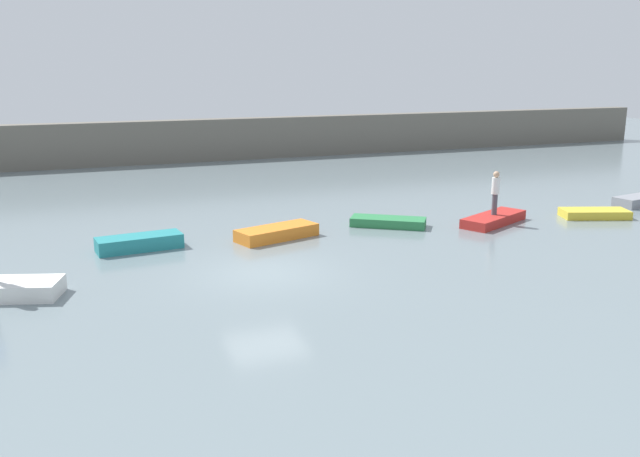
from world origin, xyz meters
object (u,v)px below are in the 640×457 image
rowboat_orange (277,233)px  person_white_shirt (495,190)px  rowboat_green (388,222)px  rowboat_yellow (595,213)px  rowboat_teal (139,243)px  rowboat_red (494,219)px

rowboat_orange → person_white_shirt: person_white_shirt is taller
rowboat_orange → person_white_shirt: 9.21m
rowboat_green → rowboat_yellow: rowboat_green is taller
rowboat_teal → rowboat_red: size_ratio=0.86×
rowboat_green → person_white_shirt: bearing=19.1°
rowboat_orange → person_white_shirt: bearing=-22.5°
rowboat_teal → rowboat_red: 14.16m
rowboat_green → person_white_shirt: size_ratio=1.66×
rowboat_orange → rowboat_green: rowboat_orange is taller
rowboat_green → rowboat_yellow: bearing=23.3°
rowboat_teal → rowboat_orange: rowboat_teal is taller
rowboat_yellow → person_white_shirt: person_white_shirt is taller
rowboat_teal → person_white_shirt: 14.21m
rowboat_orange → rowboat_green: (4.82, 0.24, -0.05)m
rowboat_teal → rowboat_green: bearing=-6.2°
rowboat_orange → rowboat_red: 9.13m
rowboat_orange → rowboat_yellow: size_ratio=1.13×
rowboat_teal → rowboat_yellow: bearing=-11.4°
rowboat_orange → rowboat_teal: bearing=160.1°
rowboat_teal → rowboat_yellow: size_ratio=1.06×
rowboat_teal → rowboat_yellow: rowboat_teal is taller
rowboat_orange → person_white_shirt: size_ratio=1.75×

